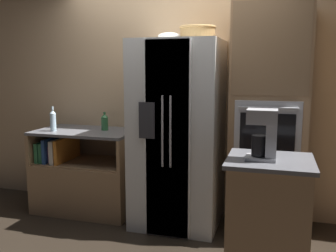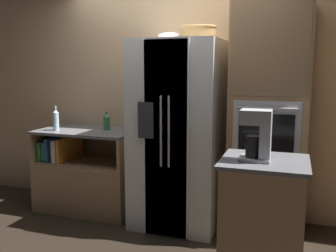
# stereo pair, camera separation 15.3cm
# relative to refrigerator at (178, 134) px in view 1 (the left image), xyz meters

# --- Properties ---
(ground_plane) EXTENTS (20.00, 20.00, 0.00)m
(ground_plane) POSITION_rel_refrigerator_xyz_m (-0.16, -0.04, -0.94)
(ground_plane) COLOR black
(wall_back) EXTENTS (12.00, 0.06, 2.80)m
(wall_back) POSITION_rel_refrigerator_xyz_m (-0.16, 0.43, 0.46)
(wall_back) COLOR tan
(wall_back) RESTS_ON ground_plane
(counter_left) EXTENTS (1.10, 0.68, 0.92)m
(counter_left) POSITION_rel_refrigerator_xyz_m (-1.10, 0.06, -0.59)
(counter_left) COLOR #A87F56
(counter_left) RESTS_ON ground_plane
(refrigerator) EXTENTS (0.86, 0.82, 1.88)m
(refrigerator) POSITION_rel_refrigerator_xyz_m (0.00, 0.00, 0.00)
(refrigerator) COLOR white
(refrigerator) RESTS_ON ground_plane
(wall_oven) EXTENTS (0.70, 0.72, 2.22)m
(wall_oven) POSITION_rel_refrigerator_xyz_m (0.89, 0.07, 0.17)
(wall_oven) COLOR #A87F56
(wall_oven) RESTS_ON ground_plane
(island_counter) EXTENTS (0.60, 0.58, 0.97)m
(island_counter) POSITION_rel_refrigerator_xyz_m (0.93, -0.95, -0.45)
(island_counter) COLOR #A87F56
(island_counter) RESTS_ON ground_plane
(wicker_basket) EXTENTS (0.36, 0.36, 0.13)m
(wicker_basket) POSITION_rel_refrigerator_xyz_m (0.18, 0.07, 1.01)
(wicker_basket) COLOR tan
(wicker_basket) RESTS_ON refrigerator
(fruit_bowl) EXTENTS (0.23, 0.23, 0.07)m
(fruit_bowl) POSITION_rel_refrigerator_xyz_m (-0.09, -0.02, 0.98)
(fruit_bowl) COLOR white
(fruit_bowl) RESTS_ON refrigerator
(bottle_tall) EXTENTS (0.08, 0.08, 0.20)m
(bottle_tall) POSITION_rel_refrigerator_xyz_m (-0.88, 0.12, 0.07)
(bottle_tall) COLOR #33723F
(bottle_tall) RESTS_ON counter_left
(bottle_short) EXTENTS (0.06, 0.06, 0.27)m
(bottle_short) POSITION_rel_refrigerator_xyz_m (-1.40, -0.09, 0.10)
(bottle_short) COLOR silver
(bottle_short) RESTS_ON counter_left
(coffee_maker) EXTENTS (0.21, 0.17, 0.36)m
(coffee_maker) POSITION_rel_refrigerator_xyz_m (0.89, -0.99, 0.23)
(coffee_maker) COLOR #B2B2B7
(coffee_maker) RESTS_ON island_counter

